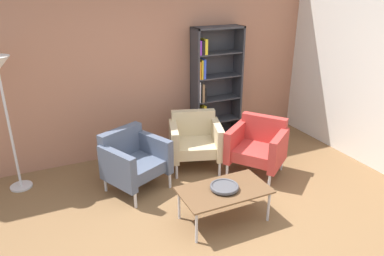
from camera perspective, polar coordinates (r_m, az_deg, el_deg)
name	(u,v)px	position (r m, az deg, el deg)	size (l,w,h in m)	color
ground_plane	(217,239)	(4.07, 3.97, -16.90)	(8.32, 8.32, 0.00)	brown
brick_back_panel	(141,60)	(5.55, -8.02, 10.46)	(6.40, 0.12, 2.90)	#A87056
bookshelf_tall	(212,90)	(5.89, 3.08, 5.90)	(0.80, 0.30, 1.90)	#333338
coffee_table_low	(224,192)	(4.14, 5.04, -9.87)	(1.00, 0.56, 0.40)	brown
decorative_bowl	(224,187)	(4.11, 5.07, -9.09)	(0.32, 0.32, 0.05)	#4C4C51
armchair_near_window	(195,139)	(5.27, 0.47, -1.80)	(0.87, 0.84, 0.78)	#C6B289
armchair_corner_red	(133,159)	(4.77, -9.16, -4.86)	(0.91, 0.89, 0.78)	#4C566B
armchair_spare_guest	(258,145)	(5.17, 10.23, -2.67)	(0.94, 0.95, 0.78)	#B73833
floor_lamp_torchiere	(0,81)	(4.90, -27.76, 6.51)	(0.32, 0.32, 1.74)	silver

